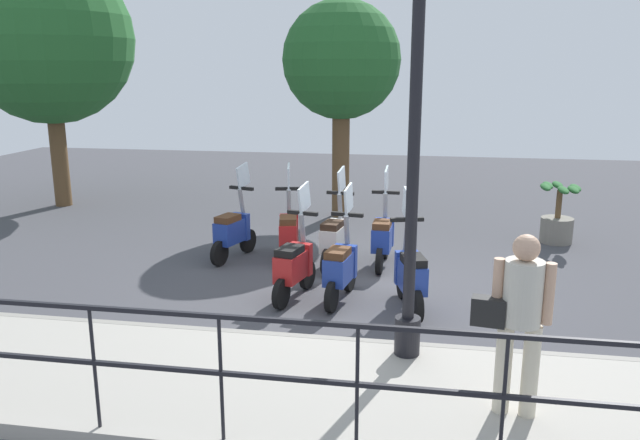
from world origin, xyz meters
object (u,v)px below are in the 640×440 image
potted_palm (558,218)px  lamp_post_near (413,171)px  pedestrian_with_bag (519,312)px  scooter_far_3 (233,230)px  scooter_far_1 (335,237)px  scooter_far_2 (289,232)px  scooter_far_0 (383,236)px  scooter_near_0 (410,274)px  scooter_near_2 (294,264)px  tree_large (48,39)px  tree_distant (342,62)px  scooter_near_1 (341,267)px

potted_palm → lamp_post_near: bearing=155.0°
pedestrian_with_bag → scooter_far_3: pedestrian_with_bag is taller
scooter_far_1 → scooter_far_2: 0.81m
scooter_far_1 → scooter_far_0: bearing=-67.6°
scooter_near_0 → scooter_far_1: bearing=22.1°
scooter_near_0 → scooter_near_2: size_ratio=1.00×
tree_large → tree_distant: (0.02, -6.36, -0.48)m
pedestrian_with_bag → scooter_far_2: bearing=42.3°
lamp_post_near → pedestrian_with_bag: 1.69m
potted_palm → scooter_near_2: size_ratio=0.69×
pedestrian_with_bag → scooter_far_2: pedestrian_with_bag is taller
lamp_post_near → scooter_far_1: 3.79m
tree_distant → scooter_far_0: (-3.30, -1.12, -2.68)m
scooter_far_0 → scooter_near_0: bearing=-162.6°
scooter_near_1 → scooter_far_1: same height
tree_large → scooter_near_0: 9.95m
potted_palm → scooter_far_3: bearing=109.7°
tree_distant → scooter_near_1: 5.65m
scooter_far_2 → scooter_far_1: bearing=-115.9°
scooter_far_0 → scooter_far_3: same height
scooter_near_2 → scooter_far_2: (1.67, 0.45, 0.00)m
tree_distant → scooter_near_2: (-4.93, -0.06, -2.68)m
pedestrian_with_bag → scooter_far_0: size_ratio=1.03×
scooter_near_1 → scooter_far_0: size_ratio=1.00×
potted_palm → scooter_far_3: scooter_far_3 is taller
potted_palm → scooter_far_1: (-2.07, 3.70, 0.04)m
lamp_post_near → pedestrian_with_bag: bearing=-137.5°
tree_large → pedestrian_with_bag: bearing=-130.8°
scooter_near_1 → potted_palm: bearing=-35.0°
lamp_post_near → tree_large: tree_large is taller
scooter_near_1 → lamp_post_near: bearing=-143.1°
scooter_far_2 → tree_distant: bearing=-17.4°
tree_distant → scooter_far_0: tree_distant is taller
scooter_near_1 → scooter_far_1: size_ratio=1.00×
pedestrian_with_bag → scooter_far_1: size_ratio=1.03×
scooter_near_0 → potted_palm: bearing=-49.2°
lamp_post_near → scooter_far_3: size_ratio=2.81×
pedestrian_with_bag → scooter_near_1: bearing=42.7°
tree_distant → scooter_near_1: size_ratio=2.85×
scooter_far_3 → scooter_near_0: bearing=-104.6°
scooter_near_2 → scooter_far_0: same height
potted_palm → scooter_near_2: scooter_near_2 is taller
pedestrian_with_bag → tree_distant: size_ratio=0.36×
scooter_near_1 → scooter_far_3: 2.54m
potted_palm → scooter_far_2: scooter_far_2 is taller
scooter_near_2 → scooter_far_1: 1.49m
tree_large → potted_palm: bearing=-97.5°
tree_large → scooter_far_2: 7.49m
scooter_near_2 → scooter_far_1: bearing=0.3°
tree_large → potted_palm: (-1.38, -10.45, -3.20)m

